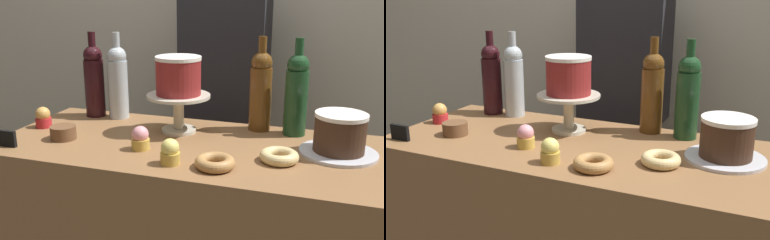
% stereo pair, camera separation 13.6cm
% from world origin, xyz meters
% --- Properties ---
extents(back_wall, '(6.00, 0.05, 2.60)m').
position_xyz_m(back_wall, '(0.00, 0.85, 1.30)').
color(back_wall, '#BCB7A8').
rests_on(back_wall, ground_plane).
extents(cake_stand_pedestal, '(0.22, 0.22, 0.13)m').
position_xyz_m(cake_stand_pedestal, '(-0.08, 0.11, 1.01)').
color(cake_stand_pedestal, beige).
rests_on(cake_stand_pedestal, display_counter).
extents(white_layer_cake, '(0.16, 0.16, 0.13)m').
position_xyz_m(white_layer_cake, '(-0.08, 0.11, 1.12)').
color(white_layer_cake, maroon).
rests_on(white_layer_cake, cake_stand_pedestal).
extents(silver_serving_platter, '(0.23, 0.23, 0.01)m').
position_xyz_m(silver_serving_platter, '(0.44, 0.05, 0.92)').
color(silver_serving_platter, silver).
rests_on(silver_serving_platter, display_counter).
extents(chocolate_round_cake, '(0.15, 0.15, 0.12)m').
position_xyz_m(chocolate_round_cake, '(0.44, 0.05, 0.99)').
color(chocolate_round_cake, '#3D2619').
rests_on(chocolate_round_cake, silver_serving_platter).
extents(wine_bottle_green, '(0.08, 0.08, 0.33)m').
position_xyz_m(wine_bottle_green, '(0.30, 0.21, 1.06)').
color(wine_bottle_green, '#193D1E').
rests_on(wine_bottle_green, display_counter).
extents(wine_bottle_amber, '(0.08, 0.08, 0.33)m').
position_xyz_m(wine_bottle_amber, '(0.18, 0.22, 1.06)').
color(wine_bottle_amber, '#5B3814').
rests_on(wine_bottle_amber, display_counter).
extents(wine_bottle_clear, '(0.08, 0.08, 0.33)m').
position_xyz_m(wine_bottle_clear, '(-0.37, 0.21, 1.06)').
color(wine_bottle_clear, '#B2BCC1').
rests_on(wine_bottle_clear, display_counter).
extents(wine_bottle_dark_red, '(0.08, 0.08, 0.33)m').
position_xyz_m(wine_bottle_dark_red, '(-0.46, 0.20, 1.06)').
color(wine_bottle_dark_red, black).
rests_on(wine_bottle_dark_red, display_counter).
extents(cupcake_caramel, '(0.06, 0.06, 0.07)m').
position_xyz_m(cupcake_caramel, '(-0.56, 0.01, 0.95)').
color(cupcake_caramel, red).
rests_on(cupcake_caramel, display_counter).
extents(cupcake_strawberry, '(0.06, 0.06, 0.07)m').
position_xyz_m(cupcake_strawberry, '(-0.14, -0.10, 0.95)').
color(cupcake_strawberry, gold).
rests_on(cupcake_strawberry, display_counter).
extents(cupcake_lemon, '(0.06, 0.06, 0.07)m').
position_xyz_m(cupcake_lemon, '(-0.01, -0.18, 0.95)').
color(cupcake_lemon, gold).
rests_on(cupcake_lemon, display_counter).
extents(donut_maple, '(0.11, 0.11, 0.03)m').
position_xyz_m(donut_maple, '(0.12, -0.17, 0.94)').
color(donut_maple, '#B27F47').
rests_on(donut_maple, display_counter).
extents(donut_glazed, '(0.11, 0.11, 0.03)m').
position_xyz_m(donut_glazed, '(0.28, -0.06, 0.94)').
color(donut_glazed, '#E0C17F').
rests_on(donut_glazed, display_counter).
extents(cookie_stack, '(0.08, 0.08, 0.04)m').
position_xyz_m(cookie_stack, '(-0.42, -0.08, 0.94)').
color(cookie_stack, brown).
rests_on(cookie_stack, display_counter).
extents(price_sign_chalkboard, '(0.07, 0.01, 0.05)m').
position_xyz_m(price_sign_chalkboard, '(-0.55, -0.20, 0.95)').
color(price_sign_chalkboard, black).
rests_on(price_sign_chalkboard, display_counter).
extents(barista_figure, '(0.36, 0.22, 1.60)m').
position_xyz_m(barista_figure, '(-0.04, 0.58, 0.84)').
color(barista_figure, black).
rests_on(barista_figure, ground_plane).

